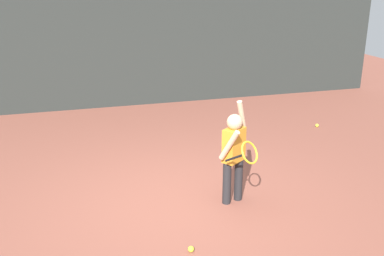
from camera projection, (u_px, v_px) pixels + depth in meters
name	position (u px, v px, depth m)	size (l,w,h in m)	color
ground_plane	(176.00, 206.00, 5.68)	(20.00, 20.00, 0.00)	brown
back_fence_windscreen	(121.00, 22.00, 9.54)	(12.63, 0.08, 3.79)	#282D2B
fence_post_1	(121.00, 18.00, 9.57)	(0.09, 0.09, 3.94)	slate
fence_post_2	(362.00, 13.00, 11.17)	(0.09, 0.09, 3.94)	slate
tennis_player	(234.00, 151.00, 5.55)	(0.49, 0.84, 1.35)	#232326
tennis_ball_1	(191.00, 249.00, 4.71)	(0.07, 0.07, 0.07)	#CCE033
tennis_ball_4	(317.00, 125.00, 8.68)	(0.07, 0.07, 0.07)	#CCE033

